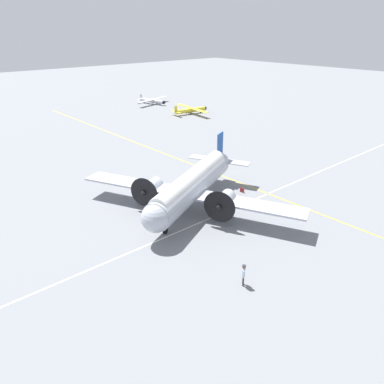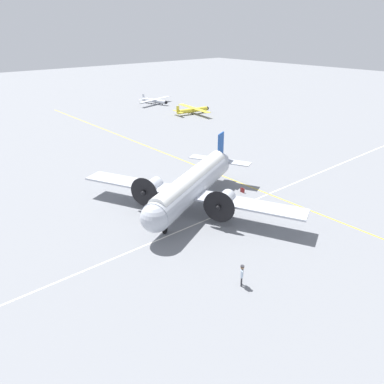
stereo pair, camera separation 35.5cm
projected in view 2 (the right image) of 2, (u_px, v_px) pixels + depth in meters
ground_plane at (192, 207)px, 40.17m from camera, size 300.00×300.00×0.00m
apron_line_eastwest at (248, 186)px, 45.51m from camera, size 120.00×0.16×0.01m
apron_line_northsouth at (212, 217)px, 38.00m from camera, size 0.16×120.00×0.01m
airliner_main at (190, 186)px, 38.73m from camera, size 22.95×18.19×6.12m
crew_foreground at (242, 273)px, 27.62m from camera, size 0.43×0.47×1.75m
suitcase_near_door at (242, 190)px, 43.69m from camera, size 0.51×0.17×0.54m
light_aircraft_distant at (155, 101)px, 93.30m from camera, size 8.16×10.72×2.07m
light_aircraft_taxiing at (193, 110)px, 82.82m from camera, size 11.48×8.60×2.17m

